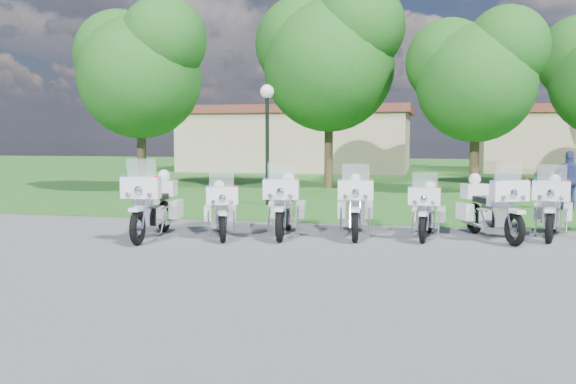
% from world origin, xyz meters
% --- Properties ---
extents(ground, '(100.00, 100.00, 0.00)m').
position_xyz_m(ground, '(0.00, 0.00, 0.00)').
color(ground, slate).
rests_on(ground, ground).
extents(grass_lawn, '(100.00, 48.00, 0.01)m').
position_xyz_m(grass_lawn, '(0.00, 27.00, 0.00)').
color(grass_lawn, '#205B1C').
rests_on(grass_lawn, ground).
extents(motorcycle_0, '(1.05, 2.62, 1.76)m').
position_xyz_m(motorcycle_0, '(-3.52, 0.01, 0.74)').
color(motorcycle_0, black).
rests_on(motorcycle_0, ground).
extents(motorcycle_1, '(1.21, 2.09, 1.47)m').
position_xyz_m(motorcycle_1, '(-2.12, 0.43, 0.62)').
color(motorcycle_1, black).
rests_on(motorcycle_1, ground).
extents(motorcycle_2, '(0.99, 2.48, 1.67)m').
position_xyz_m(motorcycle_2, '(-0.76, 0.92, 0.70)').
color(motorcycle_2, black).
rests_on(motorcycle_2, ground).
extents(motorcycle_3, '(0.97, 2.45, 1.65)m').
position_xyz_m(motorcycle_3, '(0.79, 1.23, 0.69)').
color(motorcycle_3, black).
rests_on(motorcycle_3, ground).
extents(motorcycle_4, '(0.82, 2.18, 1.46)m').
position_xyz_m(motorcycle_4, '(2.37, 1.31, 0.61)').
color(motorcycle_4, black).
rests_on(motorcycle_4, ground).
extents(motorcycle_5, '(1.41, 2.37, 1.68)m').
position_xyz_m(motorcycle_5, '(3.71, 1.45, 0.70)').
color(motorcycle_5, black).
rests_on(motorcycle_5, ground).
extents(motorcycle_6, '(1.13, 2.41, 1.64)m').
position_xyz_m(motorcycle_6, '(5.07, 1.98, 0.69)').
color(motorcycle_6, black).
rests_on(motorcycle_6, ground).
extents(lamp_post, '(0.44, 0.44, 3.86)m').
position_xyz_m(lamp_post, '(-2.70, 6.91, 2.94)').
color(lamp_post, black).
rests_on(lamp_post, ground).
extents(tree_0, '(5.69, 4.86, 7.59)m').
position_xyz_m(tree_0, '(-8.88, 10.71, 5.02)').
color(tree_0, '#38281C').
rests_on(tree_0, ground).
extents(tree_1, '(6.41, 5.47, 8.55)m').
position_xyz_m(tree_1, '(-1.86, 13.97, 5.66)').
color(tree_1, '#38281C').
rests_on(tree_1, ground).
extents(tree_2, '(5.30, 4.52, 7.07)m').
position_xyz_m(tree_2, '(4.02, 12.64, 4.67)').
color(tree_2, '#38281C').
rests_on(tree_2, ground).
extents(building_west, '(14.56, 8.32, 4.10)m').
position_xyz_m(building_west, '(-6.00, 28.00, 2.07)').
color(building_west, tan).
rests_on(building_west, ground).
extents(building_east, '(11.44, 7.28, 4.10)m').
position_xyz_m(building_east, '(11.00, 30.00, 2.07)').
color(building_east, tan).
rests_on(building_east, ground).
extents(bystander_c, '(1.06, 0.49, 1.78)m').
position_xyz_m(bystander_c, '(6.49, 7.42, 0.89)').
color(bystander_c, navy).
rests_on(bystander_c, ground).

